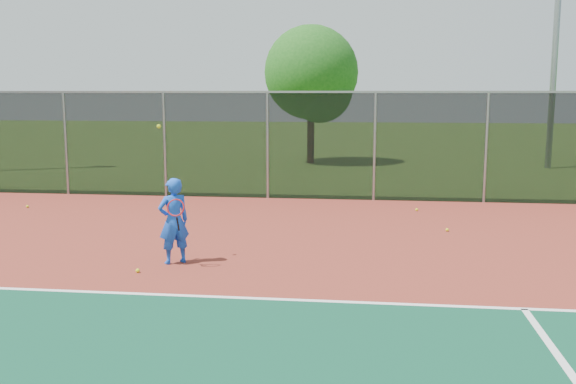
% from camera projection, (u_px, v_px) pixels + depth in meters
% --- Properties ---
extents(court_apron, '(30.00, 20.00, 0.02)m').
position_uv_depth(court_apron, '(380.00, 330.00, 8.16)').
color(court_apron, maroon).
rests_on(court_apron, ground).
extents(fence_back, '(30.00, 0.06, 3.03)m').
position_uv_depth(fence_back, '(375.00, 145.00, 17.73)').
color(fence_back, black).
rests_on(fence_back, court_apron).
extents(tennis_player, '(0.66, 0.72, 2.44)m').
position_uv_depth(tennis_player, '(174.00, 221.00, 11.22)').
color(tennis_player, blue).
rests_on(tennis_player, court_apron).
extents(practice_ball_1, '(0.07, 0.07, 0.07)m').
position_uv_depth(practice_ball_1, '(417.00, 210.00, 16.30)').
color(practice_ball_1, '#D3E21A').
rests_on(practice_ball_1, court_apron).
extents(practice_ball_2, '(0.07, 0.07, 0.07)m').
position_uv_depth(practice_ball_2, '(447.00, 230.00, 13.91)').
color(practice_ball_2, '#D3E21A').
rests_on(practice_ball_2, court_apron).
extents(practice_ball_3, '(0.07, 0.07, 0.07)m').
position_uv_depth(practice_ball_3, '(27.00, 206.00, 16.77)').
color(practice_ball_3, '#D3E21A').
rests_on(practice_ball_3, court_apron).
extents(practice_ball_4, '(0.07, 0.07, 0.07)m').
position_uv_depth(practice_ball_4, '(138.00, 271.00, 10.73)').
color(practice_ball_4, '#D3E21A').
rests_on(practice_ball_4, court_apron).
extents(tree_back_left, '(3.96, 3.96, 5.82)m').
position_uv_depth(tree_back_left, '(313.00, 77.00, 26.90)').
color(tree_back_left, '#341E13').
rests_on(tree_back_left, ground).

